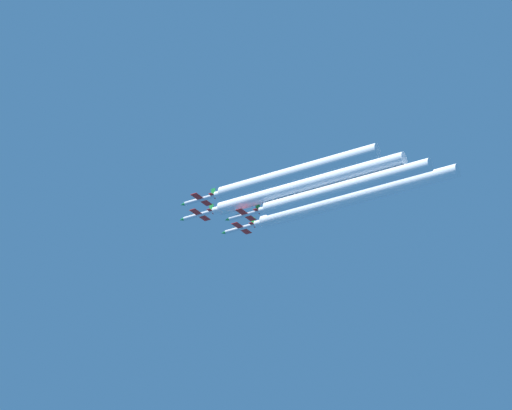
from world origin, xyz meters
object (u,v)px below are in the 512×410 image
Objects in this scene: jet_right_wingman at (239,229)px; jet_slot at (243,215)px; jet_left_wingman at (199,200)px; jet_lead at (198,215)px.

jet_right_wingman reaches higher than jet_slot.
jet_right_wingman is at bearing 37.05° from jet_slot.
jet_slot is at bearing -32.11° from jet_left_wingman.
jet_right_wingman is 14.27m from jet_slot.
jet_left_wingman is (-11.97, -8.37, -2.15)m from jet_lead.
jet_lead is at bearing 91.69° from jet_slot.
jet_left_wingman is at bearing 147.89° from jet_slot.
jet_slot is at bearing -88.31° from jet_lead.
jet_lead is 1.00× the size of jet_slot.
jet_lead is 14.11m from jet_right_wingman.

